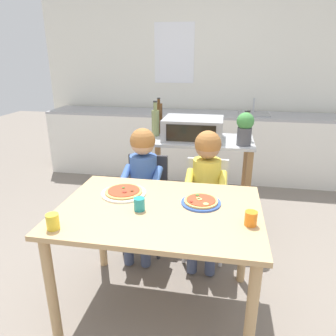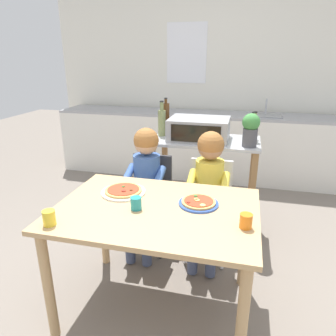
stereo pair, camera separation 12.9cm
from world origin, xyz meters
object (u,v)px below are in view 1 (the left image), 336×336
Objects in this scene: dining_chair_left at (146,196)px; child_in_blue_striped_shirt at (142,177)px; kitchen_island_cart at (199,170)px; pizza_plate_blue_rimmed at (201,202)px; drinking_cup_yellow at (53,222)px; drinking_cup_orange at (251,218)px; potted_herb_plant at (245,128)px; bottle_brown_beer at (155,122)px; dining_table at (159,224)px; toaster_oven at (193,128)px; dining_chair_right at (206,201)px; drinking_cup_teal at (139,204)px; bottle_slim_sauce at (247,128)px; bottle_dark_olive_oil at (245,127)px; bottle_squat_spirits at (159,118)px; pizza_plate_white at (124,192)px; child_in_yellow_shirt at (206,182)px.

child_in_blue_striped_shirt is (0.00, -0.12, 0.22)m from dining_chair_left.
kitchen_island_cart is 1.07m from pizza_plate_blue_rimmed.
drinking_cup_yellow is 1.06m from drinking_cup_orange.
dining_chair_left is at bearing -161.25° from potted_herb_plant.
pizza_plate_blue_rimmed is at bearing 143.51° from drinking_cup_orange.
bottle_brown_beer is at bearing 91.41° from dining_chair_left.
child_in_blue_striped_shirt is 4.33× the size of pizza_plate_blue_rimmed.
toaster_oven is at bearing 86.01° from dining_table.
drinking_cup_teal is (-0.35, -0.77, 0.32)m from dining_chair_right.
bottle_slim_sauce is 0.85m from bottle_brown_beer.
dining_table is (-0.14, -1.15, 0.06)m from kitchen_island_cart.
pizza_plate_blue_rimmed is (0.10, -1.05, 0.18)m from kitchen_island_cart.
drinking_cup_yellow is at bearing -125.25° from dining_chair_right.
dining_chair_left is (-0.84, -0.45, -0.53)m from bottle_slim_sauce.
dining_chair_right is at bearing -68.77° from toaster_oven.
bottle_dark_olive_oil is 1.12m from dining_chair_left.
drinking_cup_orange is at bearing -70.96° from dining_chair_right.
bottle_squat_spirits reaches higher than dining_chair_left.
bottle_squat_spirits is 1.35m from pizza_plate_blue_rimmed.
dining_chair_left reaches higher than pizza_plate_blue_rimmed.
bottle_brown_beer is at bearing 81.83° from drinking_cup_yellow.
toaster_oven is at bearing -25.68° from bottle_squat_spirits.
drinking_cup_yellow reaches higher than drinking_cup_orange.
potted_herb_plant is (-0.03, -0.18, 0.04)m from bottle_slim_sauce.
bottle_squat_spirits reaches higher than dining_chair_right.
pizza_plate_white is 3.44× the size of drinking_cup_yellow.
child_in_yellow_shirt is at bearing 111.84° from drinking_cup_orange.
bottle_dark_olive_oil reaches higher than dining_chair_left.
dining_table is 0.67m from child_in_blue_striped_shirt.
toaster_oven is at bearing 111.23° from dining_chair_right.
drinking_cup_teal is (-0.25, -1.20, 0.20)m from kitchen_island_cart.
kitchen_island_cart is 0.46m from dining_chair_right.
pizza_plate_blue_rimmed is at bearing -90.01° from child_in_yellow_shirt.
dining_chair_right is at bearing -135.21° from potted_herb_plant.
bottle_brown_beer is 1.29m from dining_table.
bottle_brown_beer reaches higher than bottle_dark_olive_oil.
bottle_slim_sauce is 1.09m from dining_chair_left.
bottle_dark_olive_oil is at bearing 66.81° from dining_table.
dining_chair_right is 2.74× the size of pizza_plate_white.
dining_chair_right is at bearing -41.85° from bottle_brown_beer.
pizza_plate_blue_rimmed is (0.52, -0.51, 0.07)m from child_in_blue_striped_shirt.
dining_chair_left is 9.42× the size of drinking_cup_yellow.
bottle_brown_beer is (-0.36, 0.05, 0.04)m from toaster_oven.
dining_chair_left is 0.25m from child_in_blue_striped_shirt.
bottle_squat_spirits is 0.97m from dining_chair_right.
pizza_plate_white is at bearing 128.70° from drinking_cup_teal.
potted_herb_plant is at bearing 46.62° from pizza_plate_white.
potted_herb_plant reaches higher than child_in_blue_striped_shirt.
bottle_slim_sauce is at bearing -8.89° from bottle_squat_spirits.
drinking_cup_yellow is at bearing -143.74° from drinking_cup_teal.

